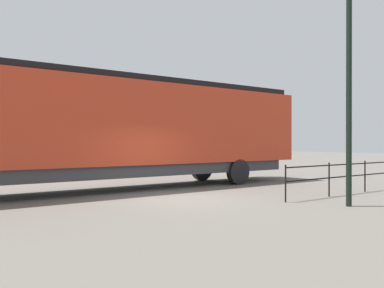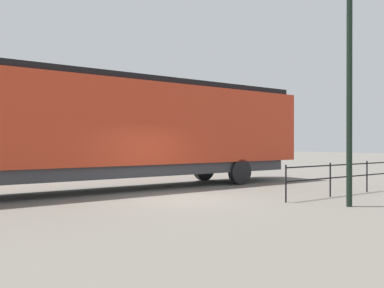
# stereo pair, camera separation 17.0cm
# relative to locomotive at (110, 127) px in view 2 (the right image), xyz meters

# --- Properties ---
(ground_plane) EXTENTS (120.00, 120.00, 0.00)m
(ground_plane) POSITION_rel_locomotive_xyz_m (3.61, 0.83, -2.42)
(ground_plane) COLOR #666059
(locomotive) EXTENTS (2.81, 18.89, 4.33)m
(locomotive) POSITION_rel_locomotive_xyz_m (0.00, 0.00, 0.00)
(locomotive) COLOR red
(locomotive) RESTS_ON ground_plane
(lamp_post) EXTENTS (0.49, 0.49, 6.59)m
(lamp_post) POSITION_rel_locomotive_xyz_m (7.70, 3.70, 2.04)
(lamp_post) COLOR black
(lamp_post) RESTS_ON ground_plane
(platform_fence) EXTENTS (0.05, 11.21, 1.15)m
(platform_fence) POSITION_rel_locomotive_xyz_m (6.09, 8.46, -1.67)
(platform_fence) COLOR black
(platform_fence) RESTS_ON ground_plane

